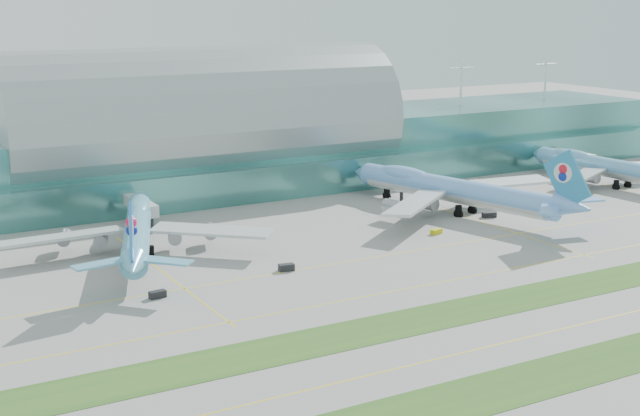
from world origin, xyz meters
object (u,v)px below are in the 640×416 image
terminal (200,143)px  airliner_c (453,188)px  airliner_d (612,167)px  airliner_b (137,228)px

terminal → airliner_c: (47.98, -62.32, -7.60)m
airliner_c → airliner_d: airliner_c is taller
terminal → airliner_b: (-39.71, -59.61, -8.29)m
airliner_b → airliner_c: airliner_c is taller
terminal → airliner_b: 72.11m
terminal → airliner_d: 127.44m
airliner_b → airliner_c: bearing=17.9°
airliner_b → airliner_d: bearing=20.0°
airliner_b → airliner_c: 87.73m
airliner_c → airliner_b: bearing=163.8°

